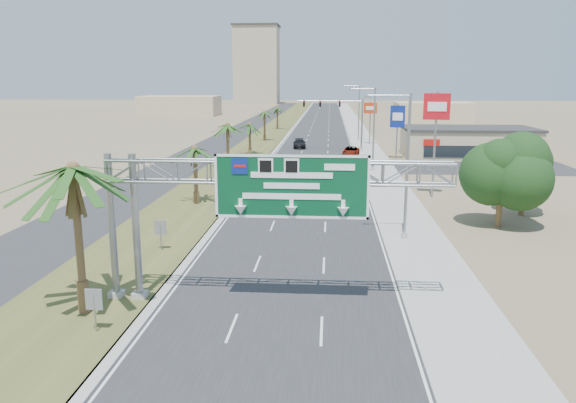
% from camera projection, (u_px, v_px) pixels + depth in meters
% --- Properties ---
extents(road, '(12.00, 300.00, 0.02)m').
position_uv_depth(road, '(320.00, 130.00, 125.28)').
color(road, '#28282B').
rests_on(road, ground).
extents(sidewalk_right, '(4.00, 300.00, 0.10)m').
position_uv_depth(sidewalk_right, '(358.00, 130.00, 124.66)').
color(sidewalk_right, '#9E9B93').
rests_on(sidewalk_right, ground).
extents(median_grass, '(7.00, 300.00, 0.12)m').
position_uv_depth(median_grass, '(275.00, 129.00, 125.99)').
color(median_grass, '#454D21').
rests_on(median_grass, ground).
extents(opposing_road, '(8.00, 300.00, 0.02)m').
position_uv_depth(opposing_road, '(244.00, 129.00, 126.51)').
color(opposing_road, '#28282B').
rests_on(opposing_road, ground).
extents(sign_gantry, '(16.75, 1.24, 7.50)m').
position_uv_depth(sign_gantry, '(259.00, 183.00, 26.53)').
color(sign_gantry, gray).
rests_on(sign_gantry, ground).
extents(palm_near, '(5.70, 5.70, 8.35)m').
position_uv_depth(palm_near, '(73.00, 169.00, 25.06)').
color(palm_near, brown).
rests_on(palm_near, ground).
extents(palm_row_b, '(3.99, 3.99, 5.95)m').
position_uv_depth(palm_row_b, '(195.00, 150.00, 48.90)').
color(palm_row_b, brown).
rests_on(palm_row_b, ground).
extents(palm_row_c, '(3.99, 3.99, 6.75)m').
position_uv_depth(palm_row_c, '(227.00, 126.00, 64.34)').
color(palm_row_c, brown).
rests_on(palm_row_c, ground).
extents(palm_row_d, '(3.99, 3.99, 5.45)m').
position_uv_depth(palm_row_d, '(250.00, 125.00, 82.14)').
color(palm_row_d, brown).
rests_on(palm_row_d, ground).
extents(palm_row_e, '(3.99, 3.99, 6.15)m').
position_uv_depth(palm_row_e, '(264.00, 113.00, 100.52)').
color(palm_row_e, brown).
rests_on(palm_row_e, ground).
extents(palm_row_f, '(3.99, 3.99, 5.75)m').
position_uv_depth(palm_row_f, '(277.00, 108.00, 124.97)').
color(palm_row_f, brown).
rests_on(palm_row_f, ground).
extents(streetlight_near, '(3.27, 0.44, 10.00)m').
position_uv_depth(streetlight_near, '(404.00, 173.00, 37.99)').
color(streetlight_near, gray).
rests_on(streetlight_near, ground).
extents(streetlight_mid, '(3.27, 0.44, 10.00)m').
position_uv_depth(streetlight_mid, '(372.00, 133.00, 67.23)').
color(streetlight_mid, gray).
rests_on(streetlight_mid, ground).
extents(streetlight_far, '(3.27, 0.44, 10.00)m').
position_uv_depth(streetlight_far, '(358.00, 115.00, 102.32)').
color(streetlight_far, gray).
rests_on(streetlight_far, ground).
extents(signal_mast, '(10.28, 0.71, 8.00)m').
position_uv_depth(signal_mast, '(349.00, 120.00, 86.82)').
color(signal_mast, gray).
rests_on(signal_mast, ground).
extents(store_building, '(18.00, 10.00, 4.00)m').
position_uv_depth(store_building, '(468.00, 143.00, 80.38)').
color(store_building, tan).
rests_on(store_building, ground).
extents(oak_near, '(4.50, 4.50, 6.80)m').
position_uv_depth(oak_near, '(503.00, 168.00, 41.37)').
color(oak_near, brown).
rests_on(oak_near, ground).
extents(oak_far, '(3.50, 3.50, 5.60)m').
position_uv_depth(oak_far, '(525.00, 169.00, 45.20)').
color(oak_far, brown).
rests_on(oak_far, ground).
extents(median_signback_a, '(0.75, 0.08, 2.08)m').
position_uv_depth(median_signback_a, '(94.00, 303.00, 24.17)').
color(median_signback_a, gray).
rests_on(median_signback_a, ground).
extents(median_signback_b, '(0.75, 0.08, 2.08)m').
position_uv_depth(median_signback_b, '(160.00, 230.00, 35.91)').
color(median_signback_b, gray).
rests_on(median_signback_b, ground).
extents(tower_distant, '(20.00, 16.00, 35.00)m').
position_uv_depth(tower_distant, '(257.00, 66.00, 260.34)').
color(tower_distant, tan).
rests_on(tower_distant, ground).
extents(building_distant_left, '(24.00, 14.00, 6.00)m').
position_uv_depth(building_distant_left, '(180.00, 106.00, 176.63)').
color(building_distant_left, tan).
rests_on(building_distant_left, ground).
extents(building_distant_right, '(20.00, 12.00, 5.00)m').
position_uv_depth(building_distant_right, '(433.00, 112.00, 151.83)').
color(building_distant_right, tan).
rests_on(building_distant_right, ground).
extents(car_left_lane, '(1.95, 4.49, 1.51)m').
position_uv_depth(car_left_lane, '(290.00, 175.00, 60.65)').
color(car_left_lane, black).
rests_on(car_left_lane, ground).
extents(car_mid_lane, '(1.93, 4.43, 1.42)m').
position_uv_depth(car_mid_lane, '(324.00, 161.00, 71.86)').
color(car_mid_lane, maroon).
rests_on(car_mid_lane, ground).
extents(car_right_lane, '(2.80, 5.09, 1.35)m').
position_uv_depth(car_right_lane, '(351.00, 152.00, 81.67)').
color(car_right_lane, gray).
rests_on(car_right_lane, ground).
extents(car_far, '(2.35, 5.08, 1.44)m').
position_uv_depth(car_far, '(299.00, 144.00, 91.50)').
color(car_far, black).
rests_on(car_far, ground).
extents(pole_sign_red_near, '(2.42, 0.72, 9.88)m').
position_uv_depth(pole_sign_red_near, '(436.00, 114.00, 51.44)').
color(pole_sign_red_near, gray).
rests_on(pole_sign_red_near, ground).
extents(pole_sign_blue, '(2.01, 0.84, 7.64)m').
position_uv_depth(pole_sign_blue, '(398.00, 119.00, 77.34)').
color(pole_sign_blue, gray).
rests_on(pole_sign_blue, ground).
extents(pole_sign_red_far, '(2.20, 0.87, 7.33)m').
position_uv_depth(pole_sign_red_far, '(370.00, 111.00, 94.88)').
color(pole_sign_red_far, gray).
rests_on(pole_sign_red_far, ground).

